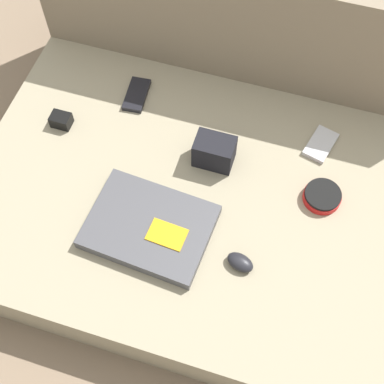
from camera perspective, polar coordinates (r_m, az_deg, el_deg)
The scene contains 10 objects.
ground_plane at distance 1.48m, azimuth -0.00°, elevation -3.17°, with size 8.00×8.00×0.00m, color #7A6651.
couch_seat at distance 1.42m, azimuth -0.00°, elevation -1.86°, with size 1.14×0.80×0.15m.
couch_backrest at distance 1.57m, azimuth 5.63°, elevation 16.78°, with size 1.14×0.20×0.49m.
laptop at distance 1.30m, azimuth -4.55°, elevation -3.70°, with size 0.31×0.24×0.03m.
computer_mouse at distance 1.26m, azimuth 5.16°, elevation -7.48°, with size 0.08×0.06×0.03m.
speaker_puck at distance 1.37m, azimuth 13.73°, elevation -0.44°, with size 0.10×0.10×0.03m.
phone_silver at distance 1.47m, azimuth 13.56°, elevation 4.97°, with size 0.08×0.12×0.01m.
phone_black at distance 1.53m, azimuth -5.92°, elevation 10.28°, with size 0.07×0.12×0.01m.
camera_pouch at distance 1.37m, azimuth 2.39°, elevation 4.33°, with size 0.10×0.07×0.08m.
charger_brick at distance 1.50m, azimuth -13.79°, elevation 7.46°, with size 0.05×0.04×0.04m.
Camera 1 is at (0.19, -0.62, 1.33)m, focal length 50.00 mm.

